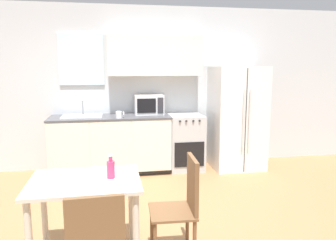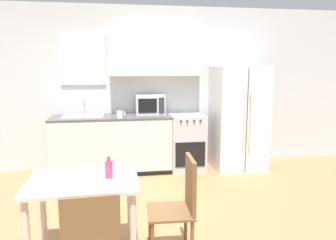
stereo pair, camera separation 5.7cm
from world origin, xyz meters
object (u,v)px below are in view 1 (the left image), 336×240
Objects in this scene: dining_table at (85,195)px; drink_bottle at (111,169)px; dining_chair_side at (183,201)px; oven_range at (185,142)px; coffee_mug at (119,115)px; refrigerator at (237,117)px; microwave at (149,104)px.

drink_bottle is at bearing 1.76° from dining_table.
drink_bottle reaches higher than dining_chair_side.
dining_table is at bearing -120.48° from oven_range.
oven_range is 7.05× the size of coffee_mug.
refrigerator is 1.84× the size of dining_chair_side.
oven_range is 2.79m from drink_bottle.
oven_range is 1.94× the size of microwave.
drink_bottle is at bearing -131.28° from refrigerator.
drink_bottle is at bearing -93.68° from coffee_mug.
microwave reaches higher than drink_bottle.
dining_table is 1.01× the size of dining_chair_side.
coffee_mug is at bearing -145.93° from microwave.
dining_table is 0.31m from drink_bottle.
dining_table is at bearing 87.55° from dining_chair_side.
refrigerator reaches higher than dining_table.
drink_bottle is (0.22, 0.01, 0.22)m from dining_table.
microwave is at bearing 34.07° from coffee_mug.
coffee_mug is 0.14× the size of dining_table.
drink_bottle is at bearing 85.05° from dining_chair_side.
dining_table is 4.40× the size of drink_bottle.
refrigerator is at bearing 45.94° from dining_table.
oven_range is 0.96m from refrigerator.
drink_bottle is (-0.62, 0.09, 0.30)m from dining_chair_side.
refrigerator is 3.36m from dining_table.
coffee_mug is (-1.09, -0.22, 0.52)m from oven_range.
coffee_mug reaches higher than dining_table.
dining_chair_side is (-1.48, -2.49, -0.32)m from refrigerator.
dining_table is 0.85m from dining_chair_side.
dining_chair_side is (0.48, -2.33, -0.44)m from coffee_mug.
drink_bottle is (-0.64, -2.58, -0.25)m from microwave.
oven_range is 2.63m from dining_chair_side.
oven_range is at bearing 63.42° from drink_bottle.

